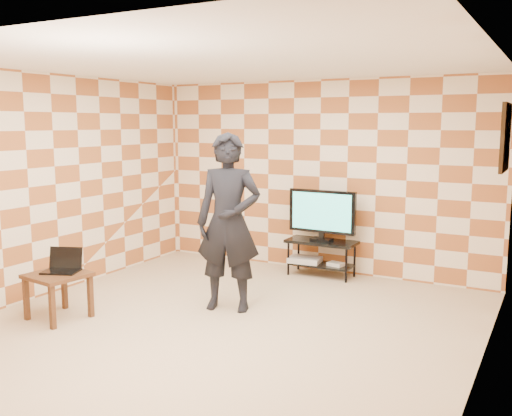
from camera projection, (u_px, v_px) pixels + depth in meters
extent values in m
plane|color=tan|center=(229.00, 322.00, 6.08)|extent=(5.00, 5.00, 0.00)
cube|color=beige|center=(320.00, 177.00, 8.06)|extent=(5.00, 0.02, 2.70)
cube|color=beige|center=(30.00, 240.00, 3.70)|extent=(5.00, 0.02, 2.70)
cube|color=beige|center=(56.00, 184.00, 7.05)|extent=(0.02, 5.00, 2.70)
cube|color=beige|center=(488.00, 215.00, 4.71)|extent=(0.02, 5.00, 2.70)
cube|color=white|center=(228.00, 62.00, 5.68)|extent=(5.00, 5.00, 0.02)
cube|color=black|center=(506.00, 137.00, 5.98)|extent=(0.04, 0.72, 0.72)
cube|color=black|center=(506.00, 137.00, 5.98)|extent=(0.04, 0.03, 0.68)
cube|color=black|center=(506.00, 137.00, 5.98)|extent=(0.04, 0.68, 0.03)
cube|color=black|center=(322.00, 242.00, 7.84)|extent=(0.96, 0.43, 0.04)
cube|color=black|center=(321.00, 264.00, 7.89)|extent=(0.86, 0.38, 0.03)
cylinder|color=black|center=(288.00, 257.00, 7.93)|extent=(0.03, 0.03, 0.50)
cylinder|color=black|center=(298.00, 252.00, 8.23)|extent=(0.03, 0.03, 0.50)
cylinder|color=black|center=(346.00, 264.00, 7.53)|extent=(0.03, 0.03, 0.50)
cylinder|color=black|center=(355.00, 259.00, 7.83)|extent=(0.03, 0.03, 0.50)
cube|color=black|center=(322.00, 239.00, 7.84)|extent=(0.29, 0.19, 0.03)
cube|color=black|center=(322.00, 235.00, 7.83)|extent=(0.07, 0.05, 0.08)
cube|color=black|center=(322.00, 211.00, 7.78)|extent=(0.96, 0.09, 0.59)
cube|color=#43DACC|center=(321.00, 212.00, 7.75)|extent=(0.86, 0.03, 0.51)
cube|color=silver|center=(305.00, 260.00, 7.96)|extent=(0.47, 0.36, 0.07)
cube|color=silver|center=(336.00, 264.00, 7.76)|extent=(0.23, 0.19, 0.05)
cube|color=#352211|center=(57.00, 275.00, 6.12)|extent=(0.64, 0.64, 0.04)
cube|color=#352211|center=(26.00, 299.00, 6.11)|extent=(0.06, 0.06, 0.46)
cube|color=#352211|center=(64.00, 289.00, 6.49)|extent=(0.06, 0.06, 0.46)
cube|color=#352211|center=(52.00, 307.00, 5.83)|extent=(0.06, 0.06, 0.46)
cube|color=#352211|center=(90.00, 296.00, 6.21)|extent=(0.06, 0.06, 0.46)
cube|color=black|center=(61.00, 271.00, 6.17)|extent=(0.44, 0.38, 0.02)
cube|color=black|center=(66.00, 258.00, 6.28)|extent=(0.37, 0.19, 0.24)
imported|color=black|center=(229.00, 222.00, 6.37)|extent=(0.83, 0.66, 2.00)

